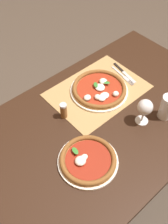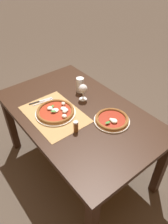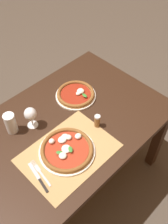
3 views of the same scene
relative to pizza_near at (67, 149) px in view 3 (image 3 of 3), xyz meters
The scene contains 10 objects.
ground_plane 0.78m from the pizza_near, 60.49° to the left, with size 24.00×24.00×0.00m, color #473D33.
dining_table 0.22m from the pizza_near, 60.49° to the left, with size 1.45×0.91×0.74m.
paper_placemat 0.03m from the pizza_near, 90.81° to the right, with size 0.55×0.40×0.00m, color #A88451.
pizza_near is the anchor object (origin of this frame).
pizza_far 0.47m from the pizza_near, 39.55° to the left, with size 0.29×0.29×0.05m.
wine_glass 0.32m from the pizza_near, 93.75° to the left, with size 0.08×0.08×0.16m.
pint_glass 0.39m from the pizza_near, 110.63° to the left, with size 0.07×0.07×0.15m.
fork 0.20m from the pizza_near, behind, with size 0.04×0.20×0.00m.
knife 0.23m from the pizza_near, behind, with size 0.05×0.21×0.01m.
pepper_shaker 0.27m from the pizza_near, ahead, with size 0.04×0.04×0.10m.
Camera 3 is at (-0.63, -0.84, 2.08)m, focal length 42.00 mm.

